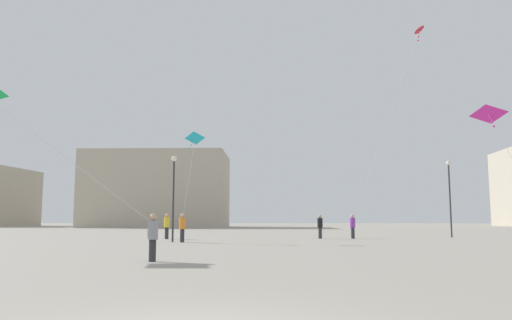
{
  "coord_description": "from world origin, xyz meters",
  "views": [
    {
      "loc": [
        0.98,
        -6.34,
        1.49
      ],
      "look_at": [
        0.0,
        20.8,
        4.72
      ],
      "focal_mm": 34.49,
      "sensor_mm": 36.0,
      "label": 1
    }
  ],
  "objects_px": {
    "person_in_black": "(320,225)",
    "building_centre_hall": "(159,190)",
    "kite_magenta_delta": "(489,115)",
    "lamppost_west": "(174,185)",
    "person_in_purple": "(353,225)",
    "person_in_grey": "(153,235)",
    "kite_crimson_diamond": "(417,35)",
    "person_in_yellow": "(167,225)",
    "lamppost_east": "(449,187)",
    "kite_cyan_delta": "(195,140)",
    "person_in_orange": "(182,226)"
  },
  "relations": [
    {
      "from": "person_in_orange",
      "to": "building_centre_hall",
      "type": "xyz_separation_m",
      "value": [
        -14.24,
        53.65,
        5.34
      ]
    },
    {
      "from": "kite_crimson_diamond",
      "to": "kite_cyan_delta",
      "type": "distance_m",
      "value": 16.82
    },
    {
      "from": "person_in_orange",
      "to": "person_in_yellow",
      "type": "bearing_deg",
      "value": -175.59
    },
    {
      "from": "person_in_purple",
      "to": "building_centre_hall",
      "type": "bearing_deg",
      "value": -78.14
    },
    {
      "from": "person_in_black",
      "to": "building_centre_hall",
      "type": "relative_size",
      "value": 0.08
    },
    {
      "from": "building_centre_hall",
      "to": "lamppost_east",
      "type": "bearing_deg",
      "value": -52.79
    },
    {
      "from": "person_in_grey",
      "to": "lamppost_east",
      "type": "height_order",
      "value": "lamppost_east"
    },
    {
      "from": "lamppost_west",
      "to": "person_in_purple",
      "type": "bearing_deg",
      "value": 25.42
    },
    {
      "from": "person_in_yellow",
      "to": "kite_crimson_diamond",
      "type": "distance_m",
      "value": 22.1
    },
    {
      "from": "kite_cyan_delta",
      "to": "person_in_yellow",
      "type": "bearing_deg",
      "value": 123.91
    },
    {
      "from": "person_in_yellow",
      "to": "person_in_grey",
      "type": "relative_size",
      "value": 1.12
    },
    {
      "from": "kite_crimson_diamond",
      "to": "lamppost_east",
      "type": "bearing_deg",
      "value": 58.76
    },
    {
      "from": "person_in_orange",
      "to": "kite_crimson_diamond",
      "type": "xyz_separation_m",
      "value": [
        15.63,
        2.0,
        13.0
      ]
    },
    {
      "from": "kite_crimson_diamond",
      "to": "person_in_yellow",
      "type": "bearing_deg",
      "value": 170.87
    },
    {
      "from": "kite_crimson_diamond",
      "to": "building_centre_hall",
      "type": "height_order",
      "value": "kite_crimson_diamond"
    },
    {
      "from": "kite_magenta_delta",
      "to": "building_centre_hall",
      "type": "height_order",
      "value": "building_centre_hall"
    },
    {
      "from": "person_in_yellow",
      "to": "person_in_purple",
      "type": "distance_m",
      "value": 13.71
    },
    {
      "from": "building_centre_hall",
      "to": "person_in_purple",
      "type": "bearing_deg",
      "value": -61.42
    },
    {
      "from": "kite_crimson_diamond",
      "to": "lamppost_west",
      "type": "height_order",
      "value": "kite_crimson_diamond"
    },
    {
      "from": "person_in_orange",
      "to": "kite_cyan_delta",
      "type": "distance_m",
      "value": 5.78
    },
    {
      "from": "person_in_grey",
      "to": "person_in_purple",
      "type": "xyz_separation_m",
      "value": [
        10.07,
        19.97,
        0.07
      ]
    },
    {
      "from": "person_in_yellow",
      "to": "kite_magenta_delta",
      "type": "distance_m",
      "value": 22.73
    },
    {
      "from": "lamppost_east",
      "to": "person_in_purple",
      "type": "bearing_deg",
      "value": -162.11
    },
    {
      "from": "person_in_grey",
      "to": "kite_crimson_diamond",
      "type": "bearing_deg",
      "value": -97.76
    },
    {
      "from": "kite_crimson_diamond",
      "to": "building_centre_hall",
      "type": "relative_size",
      "value": 0.57
    },
    {
      "from": "person_in_grey",
      "to": "building_centre_hall",
      "type": "bearing_deg",
      "value": -42.78
    },
    {
      "from": "person_in_grey",
      "to": "person_in_black",
      "type": "distance_m",
      "value": 21.2
    },
    {
      "from": "person_in_grey",
      "to": "lamppost_east",
      "type": "bearing_deg",
      "value": -94.86
    },
    {
      "from": "person_in_orange",
      "to": "lamppost_west",
      "type": "bearing_deg",
      "value": -136.88
    },
    {
      "from": "person_in_yellow",
      "to": "person_in_purple",
      "type": "bearing_deg",
      "value": 82.49
    },
    {
      "from": "building_centre_hall",
      "to": "person_in_grey",
      "type": "bearing_deg",
      "value": -76.83
    },
    {
      "from": "kite_crimson_diamond",
      "to": "building_centre_hall",
      "type": "distance_m",
      "value": 60.15
    },
    {
      "from": "person_in_black",
      "to": "person_in_orange",
      "type": "bearing_deg",
      "value": -160.88
    },
    {
      "from": "person_in_grey",
      "to": "lamppost_west",
      "type": "relative_size",
      "value": 0.3
    },
    {
      "from": "person_in_grey",
      "to": "kite_crimson_diamond",
      "type": "height_order",
      "value": "kite_crimson_diamond"
    },
    {
      "from": "person_in_black",
      "to": "building_centre_hall",
      "type": "height_order",
      "value": "building_centre_hall"
    },
    {
      "from": "person_in_yellow",
      "to": "lamppost_west",
      "type": "distance_m",
      "value": 5.35
    },
    {
      "from": "person_in_yellow",
      "to": "building_centre_hall",
      "type": "xyz_separation_m",
      "value": [
        -12.2,
        48.81,
        5.31
      ]
    },
    {
      "from": "person_in_purple",
      "to": "person_in_black",
      "type": "relative_size",
      "value": 1.01
    },
    {
      "from": "lamppost_east",
      "to": "person_in_yellow",
      "type": "bearing_deg",
      "value": -169.59
    },
    {
      "from": "lamppost_east",
      "to": "building_centre_hall",
      "type": "bearing_deg",
      "value": 127.21
    },
    {
      "from": "person_in_yellow",
      "to": "kite_cyan_delta",
      "type": "bearing_deg",
      "value": 20.66
    },
    {
      "from": "person_in_yellow",
      "to": "person_in_black",
      "type": "xyz_separation_m",
      "value": [
        11.2,
        1.18,
        -0.04
      ]
    },
    {
      "from": "person_in_yellow",
      "to": "kite_crimson_diamond",
      "type": "relative_size",
      "value": 0.14
    },
    {
      "from": "person_in_yellow",
      "to": "kite_crimson_diamond",
      "type": "height_order",
      "value": "kite_crimson_diamond"
    },
    {
      "from": "kite_crimson_diamond",
      "to": "kite_cyan_delta",
      "type": "relative_size",
      "value": 2.31
    },
    {
      "from": "person_in_purple",
      "to": "kite_magenta_delta",
      "type": "relative_size",
      "value": 0.35
    },
    {
      "from": "lamppost_east",
      "to": "lamppost_west",
      "type": "bearing_deg",
      "value": -157.5
    },
    {
      "from": "person_in_yellow",
      "to": "lamppost_east",
      "type": "distance_m",
      "value": 22.38
    },
    {
      "from": "lamppost_east",
      "to": "kite_cyan_delta",
      "type": "bearing_deg",
      "value": -157.88
    }
  ]
}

